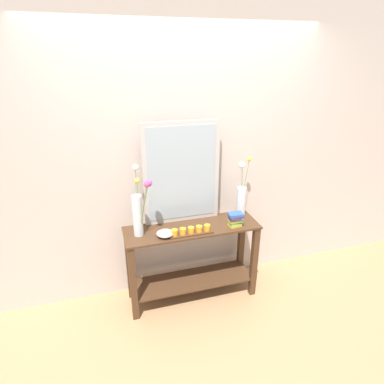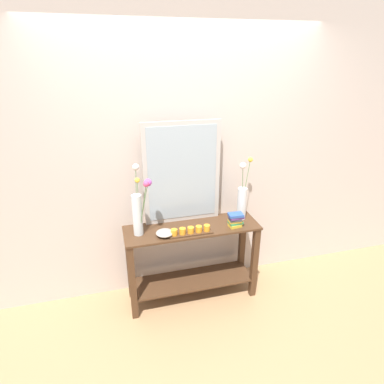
# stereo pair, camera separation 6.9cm
# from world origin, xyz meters

# --- Properties ---
(ground_plane) EXTENTS (7.00, 6.00, 0.02)m
(ground_plane) POSITION_xyz_m (0.00, 0.00, -0.01)
(ground_plane) COLOR #A87F56
(wall_back) EXTENTS (6.40, 0.08, 2.70)m
(wall_back) POSITION_xyz_m (0.00, 0.31, 1.35)
(wall_back) COLOR beige
(wall_back) RESTS_ON ground
(console_table) EXTENTS (1.24, 0.38, 0.77)m
(console_table) POSITION_xyz_m (0.00, 0.00, 0.46)
(console_table) COLOR #472D1C
(console_table) RESTS_ON ground
(mirror_leaning) EXTENTS (0.71, 0.03, 0.94)m
(mirror_leaning) POSITION_xyz_m (-0.05, 0.16, 1.24)
(mirror_leaning) COLOR #B7B2AD
(mirror_leaning) RESTS_ON console_table
(tall_vase_left) EXTENTS (0.17, 0.25, 0.61)m
(tall_vase_left) POSITION_xyz_m (-0.47, 0.00, 1.02)
(tall_vase_left) COLOR silver
(tall_vase_left) RESTS_ON console_table
(vase_right) EXTENTS (0.16, 0.14, 0.58)m
(vase_right) POSITION_xyz_m (0.50, 0.05, 0.97)
(vase_right) COLOR silver
(vase_right) RESTS_ON console_table
(candle_tray) EXTENTS (0.39, 0.09, 0.07)m
(candle_tray) POSITION_xyz_m (-0.04, -0.12, 0.80)
(candle_tray) COLOR #472D1C
(candle_tray) RESTS_ON console_table
(decorative_bowl) EXTENTS (0.15, 0.15, 0.05)m
(decorative_bowl) POSITION_xyz_m (-0.27, -0.09, 0.80)
(decorative_bowl) COLOR #9E9389
(decorative_bowl) RESTS_ON console_table
(book_stack) EXTENTS (0.14, 0.11, 0.13)m
(book_stack) POSITION_xyz_m (0.38, -0.10, 0.84)
(book_stack) COLOR gold
(book_stack) RESTS_ON console_table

